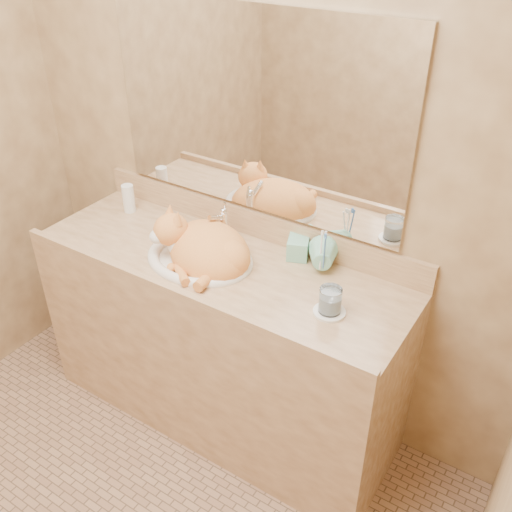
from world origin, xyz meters
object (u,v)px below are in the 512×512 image
Objects in this scene: cat at (203,246)px; vanity_counter at (221,342)px; sink_basin at (199,245)px; soap_dispenser at (297,243)px; water_glass at (330,300)px; toothbrush_cup at (322,264)px.

vanity_counter is at bearing 34.74° from cat.
soap_dispenser is at bearing 36.83° from sink_basin.
cat reaches higher than sink_basin.
cat is at bearing -169.83° from vanity_counter.
sink_basin is 0.02m from cat.
soap_dispenser is 0.34m from water_glass.
water_glass is (0.13, -0.19, 0.00)m from toothbrush_cup.
water_glass is at bearing 5.32° from sink_basin.
toothbrush_cup is (0.47, 0.16, -0.01)m from sink_basin.
soap_dispenser reaches higher than cat.
vanity_counter is at bearing 174.96° from water_glass.
vanity_counter is 3.99× the size of cat.
toothbrush_cup is 0.23m from water_glass.
water_glass reaches higher than vanity_counter.
vanity_counter is 0.61m from soap_dispenser.
water_glass is (0.53, -0.05, 0.48)m from vanity_counter.
soap_dispenser is at bearing 167.25° from toothbrush_cup.
soap_dispenser is 1.98× the size of water_glass.
soap_dispenser reaches higher than water_glass.
soap_dispenser is (0.33, 0.18, 0.03)m from cat.
soap_dispenser reaches higher than sink_basin.
sink_basin is at bearing -164.56° from vanity_counter.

